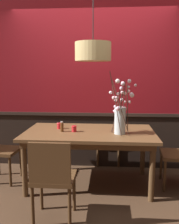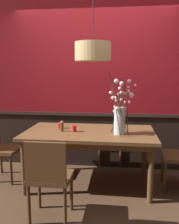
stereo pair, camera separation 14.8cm
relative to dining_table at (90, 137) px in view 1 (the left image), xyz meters
name	(u,v)px [view 1 (the left image)]	position (x,y,z in m)	size (l,w,h in m)	color
ground_plane	(90,184)	(0.00, 0.00, -0.67)	(24.00, 24.00, 0.00)	#4C3321
back_wall	(93,84)	(0.00, 0.72, 0.69)	(5.73, 0.14, 2.74)	black
dining_table	(90,137)	(0.00, 0.00, 0.00)	(1.73, 0.98, 0.76)	brown
chair_far_side_right	(108,134)	(0.26, 0.89, -0.18)	(0.41, 0.42, 0.88)	brown
chair_near_side_left	(52,176)	(-0.31, -0.91, -0.17)	(0.43, 0.39, 0.88)	brown
vase_with_blossoms	(120,116)	(0.40, -0.11, 0.31)	(0.35, 0.41, 0.80)	silver
candle_holder_nearer_center	(74,129)	(-0.20, -0.05, 0.12)	(0.07, 0.07, 0.08)	red
candle_holder_nearer_edge	(60,126)	(-0.43, 0.12, 0.12)	(0.07, 0.07, 0.08)	red
condiment_bottle	(62,127)	(-0.37, -0.05, 0.15)	(0.04, 0.04, 0.14)	brown
pendant_lamp	(93,52)	(0.05, -0.02, 1.13)	(0.46, 0.46, 1.06)	tan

